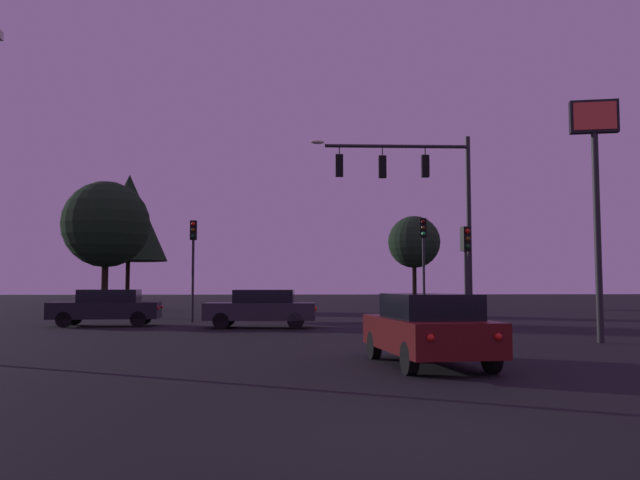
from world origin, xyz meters
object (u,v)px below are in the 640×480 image
object	(u,v)px
traffic_light_median	(466,257)
car_crossing_left	(261,308)
traffic_light_corner_left	(424,249)
traffic_light_corner_right	(193,250)
car_nearside_lane	(428,328)
car_crossing_right	(107,307)
traffic_signal_mast_arm	(421,191)
tree_behind_sign	(106,224)
store_sign_illuminated	(595,165)
tree_left_far	(414,242)
tree_center_horizon	(129,218)

from	to	relation	value
traffic_light_median	car_crossing_left	distance (m)	8.28
traffic_light_corner_left	traffic_light_corner_right	xyz separation A→B (m)	(-10.70, 0.36, -0.09)
car_nearside_lane	car_crossing_left	world-z (taller)	same
traffic_light_corner_left	car_crossing_right	size ratio (longest dim) A/B	1.06
traffic_signal_mast_arm	traffic_light_median	size ratio (longest dim) A/B	2.02
traffic_signal_mast_arm	car_crossing_right	xyz separation A→B (m)	(-12.87, 2.11, -4.71)
traffic_signal_mast_arm	tree_behind_sign	size ratio (longest dim) A/B	1.06
traffic_signal_mast_arm	traffic_light_median	bearing A→B (deg)	-67.36
car_crossing_right	store_sign_illuminated	bearing A→B (deg)	-28.37
car_crossing_left	tree_left_far	bearing A→B (deg)	63.70
traffic_light_corner_left	store_sign_illuminated	world-z (taller)	store_sign_illuminated
traffic_light_corner_right	car_nearside_lane	bearing A→B (deg)	-66.59
traffic_signal_mast_arm	car_crossing_right	distance (m)	13.87
traffic_signal_mast_arm	store_sign_illuminated	world-z (taller)	traffic_signal_mast_arm
traffic_signal_mast_arm	traffic_light_corner_right	world-z (taller)	traffic_signal_mast_arm
traffic_signal_mast_arm	tree_center_horizon	distance (m)	25.17
tree_behind_sign	tree_center_horizon	xyz separation A→B (m)	(-1.00, 9.77, 1.41)
car_crossing_right	tree_left_far	world-z (taller)	tree_left_far
traffic_light_corner_left	tree_behind_sign	distance (m)	17.03
tree_behind_sign	tree_center_horizon	world-z (taller)	tree_center_horizon
car_crossing_left	car_crossing_right	world-z (taller)	same
car_crossing_right	tree_center_horizon	bearing A→B (deg)	100.06
traffic_light_median	store_sign_illuminated	world-z (taller)	store_sign_illuminated
tree_behind_sign	tree_left_far	xyz separation A→B (m)	(19.93, 13.89, 0.08)
traffic_light_corner_left	car_crossing_left	distance (m)	8.68
traffic_light_median	car_nearside_lane	size ratio (longest dim) A/B	0.89
traffic_light_corner_right	tree_left_far	size ratio (longest dim) A/B	0.66
traffic_signal_mast_arm	tree_left_far	xyz separation A→B (m)	(4.98, 23.58, -0.47)
car_crossing_left	tree_behind_sign	xyz separation A→B (m)	(-8.54, 9.14, 4.17)
traffic_signal_mast_arm	car_nearside_lane	distance (m)	12.89
tree_center_horizon	car_nearside_lane	bearing A→B (deg)	-66.86
traffic_light_median	tree_center_horizon	distance (m)	28.02
traffic_light_corner_left	tree_behind_sign	bearing A→B (deg)	160.80
traffic_light_corner_right	store_sign_illuminated	world-z (taller)	store_sign_illuminated
tree_left_far	store_sign_illuminated	bearing A→B (deg)	-92.36
traffic_light_corner_right	tree_behind_sign	distance (m)	7.63
store_sign_illuminated	traffic_light_corner_left	bearing A→B (deg)	103.65
traffic_light_corner_right	car_crossing_left	bearing A→B (deg)	-50.55
tree_center_horizon	traffic_light_corner_left	bearing A→B (deg)	-42.05
traffic_signal_mast_arm	store_sign_illuminated	size ratio (longest dim) A/B	1.06
tree_left_far	tree_center_horizon	size ratio (longest dim) A/B	0.76
traffic_light_corner_right	car_nearside_lane	xyz separation A→B (m)	(7.00, -16.17, -2.51)
car_crossing_right	car_crossing_left	bearing A→B (deg)	-13.65
tree_behind_sign	traffic_light_median	bearing A→B (deg)	-37.33
traffic_signal_mast_arm	traffic_light_corner_right	bearing A→B (deg)	155.11
car_crossing_left	tree_behind_sign	distance (m)	13.19
car_crossing_right	tree_behind_sign	xyz separation A→B (m)	(-2.07, 7.57, 4.17)
traffic_signal_mast_arm	tree_center_horizon	world-z (taller)	tree_center_horizon
store_sign_illuminated	car_nearside_lane	bearing A→B (deg)	-142.71
car_nearside_lane	car_crossing_left	bearing A→B (deg)	107.11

